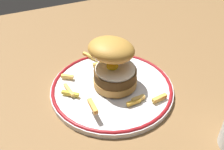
{
  "coord_description": "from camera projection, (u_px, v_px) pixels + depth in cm",
  "views": [
    {
      "loc": [
        -21.97,
        -45.03,
        40.33
      ],
      "look_at": [
        -3.06,
        -3.32,
        4.6
      ],
      "focal_mm": 42.65,
      "sensor_mm": 36.0,
      "label": 1
    }
  ],
  "objects": [
    {
      "name": "burger",
      "position": [
        113.0,
        62.0,
        0.57
      ],
      "size": [
        13.77,
        13.45,
        11.79
      ],
      "color": "#B68139",
      "rests_on": "dinner_plate"
    },
    {
      "name": "dinner_plate",
      "position": [
        112.0,
        88.0,
        0.6
      ],
      "size": [
        27.72,
        27.72,
        1.6
      ],
      "color": "silver",
      "rests_on": "ground_plane"
    },
    {
      "name": "fries_pile",
      "position": [
        102.0,
        86.0,
        0.59
      ],
      "size": [
        20.26,
        23.83,
        2.64
      ],
      "color": "gold",
      "rests_on": "dinner_plate"
    },
    {
      "name": "ground_plane",
      "position": [
        118.0,
        85.0,
        0.66
      ],
      "size": [
        129.59,
        97.16,
        4.0
      ],
      "primitive_type": "cube",
      "color": "brown"
    }
  ]
}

